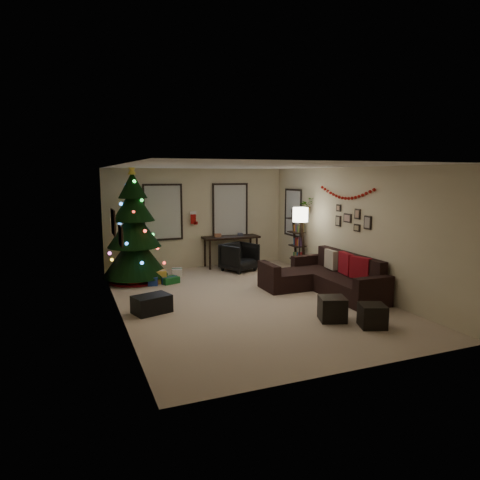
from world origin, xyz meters
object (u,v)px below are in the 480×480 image
object	(u,v)px
bookshelf	(298,242)
desk_chair	(239,257)
sofa	(325,279)
christmas_tree	(134,233)
desk	(231,240)

from	to	relation	value
bookshelf	desk_chair	bearing A→B (deg)	157.39
desk_chair	bookshelf	size ratio (longest dim) A/B	0.46
sofa	bookshelf	distance (m)	2.13
desk_chair	christmas_tree	bearing A→B (deg)	158.45
sofa	desk	bearing A→B (deg)	106.56
sofa	bookshelf	bearing A→B (deg)	77.57
sofa	desk_chair	xyz separation A→B (m)	(-0.98, 2.62, 0.10)
desk_chair	bookshelf	bearing A→B (deg)	-46.76
sofa	desk_chair	distance (m)	2.80
desk_chair	bookshelf	distance (m)	1.60
christmas_tree	bookshelf	world-z (taller)	christmas_tree
sofa	christmas_tree	bearing A→B (deg)	146.11
christmas_tree	bookshelf	distance (m)	4.20
sofa	desk	distance (m)	3.44
desk	bookshelf	size ratio (longest dim) A/B	0.96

